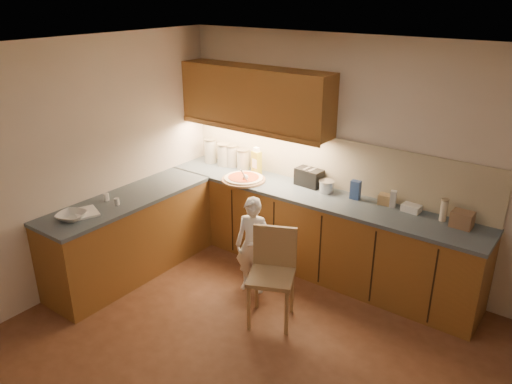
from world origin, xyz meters
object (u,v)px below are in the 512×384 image
(child, at_px, (253,246))
(pizza_on_board, at_px, (244,179))
(toaster, at_px, (309,177))
(wooden_chair, at_px, (273,268))
(oil_jug, at_px, (256,162))

(child, bearing_deg, pizza_on_board, 117.09)
(pizza_on_board, relative_size, child, 0.49)
(child, relative_size, toaster, 3.29)
(pizza_on_board, bearing_deg, child, -46.04)
(wooden_chair, relative_size, oil_jug, 2.81)
(wooden_chair, xyz_separation_m, oil_jug, (-1.07, 1.19, 0.53))
(child, height_order, toaster, toaster)
(child, distance_m, oil_jug, 1.23)
(wooden_chair, height_order, toaster, toaster)
(child, bearing_deg, oil_jug, 107.69)
(child, bearing_deg, wooden_chair, -49.11)
(toaster, bearing_deg, child, -90.84)
(pizza_on_board, xyz_separation_m, oil_jug, (-0.02, 0.28, 0.13))
(pizza_on_board, distance_m, child, 0.97)
(child, bearing_deg, toaster, 67.99)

